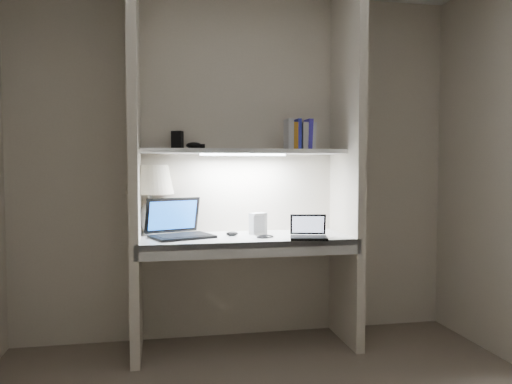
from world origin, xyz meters
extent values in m
cube|color=beige|center=(0.00, 1.50, 1.25)|extent=(3.20, 0.01, 2.50)
cube|color=beige|center=(-0.73, 1.23, 1.25)|extent=(0.06, 0.55, 2.50)
cube|color=beige|center=(0.73, 1.23, 1.25)|extent=(0.06, 0.55, 2.50)
cube|color=white|center=(0.00, 1.23, 0.75)|extent=(1.40, 0.55, 0.04)
cube|color=silver|center=(0.00, 0.96, 0.72)|extent=(1.46, 0.03, 0.10)
cube|color=silver|center=(0.00, 1.32, 1.35)|extent=(1.40, 0.36, 0.03)
cube|color=white|center=(0.00, 1.32, 1.33)|extent=(0.60, 0.04, 0.02)
cylinder|color=white|center=(-0.64, 1.41, 0.78)|extent=(0.12, 0.12, 0.02)
ellipsoid|color=white|center=(-0.64, 1.41, 0.89)|extent=(0.17, 0.17, 0.21)
cylinder|color=white|center=(-0.64, 1.41, 1.01)|extent=(0.03, 0.03, 0.09)
sphere|color=#FFD899|center=(-0.64, 1.41, 1.10)|extent=(0.05, 0.05, 0.05)
cube|color=black|center=(-0.43, 1.22, 0.78)|extent=(0.46, 0.39, 0.02)
cube|color=black|center=(-0.43, 1.22, 0.79)|extent=(0.38, 0.29, 0.00)
cube|color=black|center=(-0.49, 1.38, 0.91)|extent=(0.39, 0.20, 0.24)
cube|color=blue|center=(-0.48, 1.37, 0.91)|extent=(0.34, 0.17, 0.20)
cube|color=black|center=(0.38, 1.00, 0.78)|extent=(0.27, 0.22, 0.02)
cube|color=black|center=(0.38, 1.00, 0.79)|extent=(0.22, 0.16, 0.00)
cube|color=black|center=(0.41, 1.10, 0.86)|extent=(0.24, 0.10, 0.14)
cube|color=#ADB7D4|center=(0.40, 1.09, 0.86)|extent=(0.21, 0.08, 0.11)
cube|color=silver|center=(0.10, 1.29, 0.85)|extent=(0.13, 0.11, 0.15)
ellipsoid|color=black|center=(-0.09, 1.25, 0.79)|extent=(0.09, 0.06, 0.03)
torus|color=black|center=(0.13, 1.14, 0.78)|extent=(0.13, 0.13, 0.01)
cube|color=gold|center=(-0.45, 1.27, 0.77)|extent=(0.08, 0.08, 0.00)
cube|color=silver|center=(0.50, 1.34, 1.46)|extent=(0.03, 0.14, 0.19)
cube|color=#3229A6|center=(0.47, 1.34, 1.47)|extent=(0.04, 0.14, 0.22)
cube|color=#B8B8B4|center=(0.44, 1.34, 1.46)|extent=(0.04, 0.14, 0.19)
cube|color=#2A31BA|center=(0.40, 1.34, 1.47)|extent=(0.02, 0.14, 0.22)
cube|color=#B8761A|center=(0.37, 1.34, 1.46)|extent=(0.03, 0.14, 0.19)
cube|color=silver|center=(0.33, 1.34, 1.47)|extent=(0.04, 0.14, 0.22)
cube|color=black|center=(-0.45, 1.43, 1.43)|extent=(0.09, 0.08, 0.13)
ellipsoid|color=black|center=(-0.34, 1.35, 1.39)|extent=(0.12, 0.09, 0.05)
camera|label=1|loc=(-0.57, -2.11, 1.25)|focal=35.00mm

